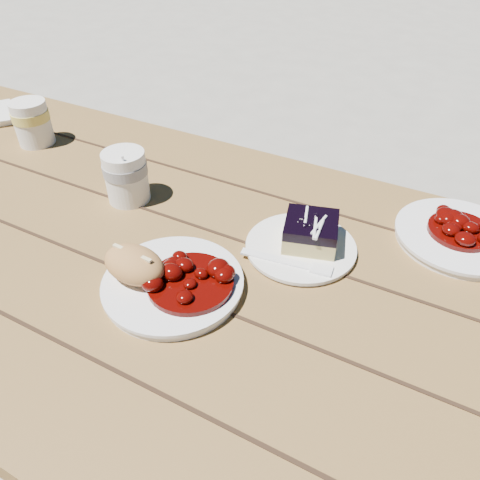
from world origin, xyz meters
The scene contains 12 objects.
ground centered at (0.00, 0.00, 0.00)m, with size 60.00×60.00×0.00m, color #9A968B.
picnic_table centered at (0.00, 0.00, 0.59)m, with size 2.00×1.55×0.75m.
main_plate centered at (0.15, -0.07, 0.76)m, with size 0.22×0.22×0.02m, color white.
goulash_stew centered at (0.18, -0.07, 0.79)m, with size 0.13×0.13×0.04m, color #4B0502, non-canonical shape.
bread_roll centered at (0.09, -0.09, 0.79)m, with size 0.10×0.07×0.05m, color #B88146.
dessert_plate centered at (0.29, 0.11, 0.76)m, with size 0.19×0.19×0.01m, color white.
blueberry_cake centered at (0.30, 0.12, 0.78)m, with size 0.11×0.11×0.05m.
fork_dessert centered at (0.27, 0.05, 0.76)m, with size 0.03×0.16×0.01m, color white, non-canonical shape.
coffee_cup centered at (-0.08, 0.10, 0.80)m, with size 0.08×0.08×0.10m, color white.
second_plate centered at (0.52, 0.27, 0.76)m, with size 0.22×0.22×0.02m, color white.
second_stew centered at (0.52, 0.27, 0.79)m, with size 0.11×0.11×0.04m, color #4B0502, non-canonical shape.
second_cup centered at (-0.43, 0.18, 0.80)m, with size 0.08×0.08×0.10m, color white.
Camera 1 is at (0.49, -0.49, 1.27)m, focal length 35.00 mm.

